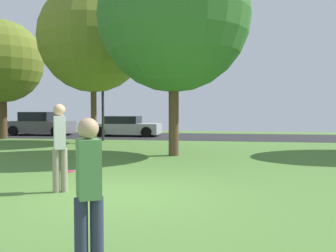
# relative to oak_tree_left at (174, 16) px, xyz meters

# --- Properties ---
(ground_plane) EXTENTS (44.00, 44.00, 0.00)m
(ground_plane) POSITION_rel_oak_tree_left_xyz_m (-0.11, -6.36, -5.11)
(ground_plane) COLOR #547F38
(road_strip) EXTENTS (44.00, 6.40, 0.01)m
(road_strip) POSITION_rel_oak_tree_left_xyz_m (-0.11, 9.64, -5.11)
(road_strip) COLOR #28282B
(road_strip) RESTS_ON ground_plane
(oak_tree_left) EXTENTS (5.57, 5.57, 7.90)m
(oak_tree_left) POSITION_rel_oak_tree_left_xyz_m (0.00, 0.00, 0.00)
(oak_tree_left) COLOR brown
(oak_tree_left) RESTS_ON ground_plane
(maple_tree_far) EXTENTS (5.44, 5.44, 8.01)m
(maple_tree_far) POSITION_rel_oak_tree_left_xyz_m (-4.73, 4.36, 0.17)
(maple_tree_far) COLOR brown
(maple_tree_far) RESTS_ON ground_plane
(oak_tree_center) EXTENTS (4.73, 4.73, 6.84)m
(oak_tree_center) POSITION_rel_oak_tree_left_xyz_m (-10.94, 6.14, -0.65)
(oak_tree_center) COLOR brown
(oak_tree_center) RESTS_ON ground_plane
(person_thrower) EXTENTS (0.35, 0.39, 1.62)m
(person_thrower) POSITION_rel_oak_tree_left_xyz_m (0.57, -9.85, -4.22)
(person_thrower) COLOR #2D334C
(person_thrower) RESTS_ON ground_plane
(person_catcher) EXTENTS (0.35, 0.39, 1.81)m
(person_catcher) POSITION_rel_oak_tree_left_xyz_m (-1.43, -6.34, -4.09)
(person_catcher) COLOR gray
(person_catcher) RESTS_ON ground_plane
(frisbee_disc) EXTENTS (0.27, 0.27, 0.03)m
(frisbee_disc) POSITION_rel_oak_tree_left_xyz_m (-2.30, -3.98, -5.10)
(frisbee_disc) COLOR #EA2D6B
(frisbee_disc) RESTS_ON ground_plane
(parked_car_grey) EXTENTS (4.23, 1.97, 1.54)m
(parked_car_grey) POSITION_rel_oak_tree_left_xyz_m (-10.38, 9.43, -4.41)
(parked_car_grey) COLOR slate
(parked_car_grey) RESTS_ON ground_plane
(parked_car_silver) EXTENTS (4.25, 2.05, 1.28)m
(parked_car_silver) POSITION_rel_oak_tree_left_xyz_m (-4.49, 9.52, -4.51)
(parked_car_silver) COLOR #B7B7BC
(parked_car_silver) RESTS_ON ground_plane
(street_lamp_post) EXTENTS (0.14, 0.14, 4.50)m
(street_lamp_post) POSITION_rel_oak_tree_left_xyz_m (-4.76, 5.84, -2.86)
(street_lamp_post) COLOR #2D2D33
(street_lamp_post) RESTS_ON ground_plane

